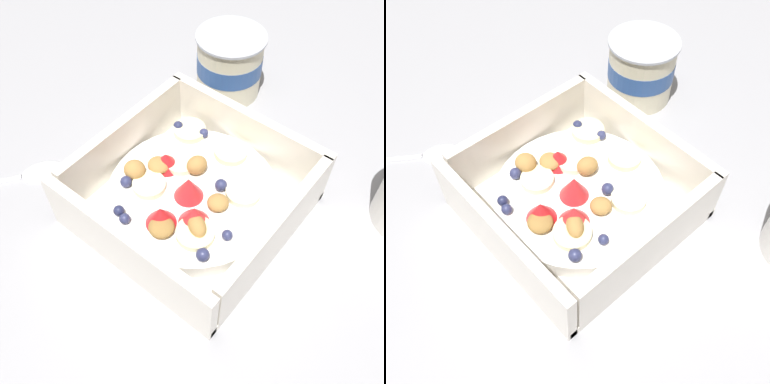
{
  "view_description": "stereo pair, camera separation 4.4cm",
  "coord_description": "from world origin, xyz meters",
  "views": [
    {
      "loc": [
        0.17,
        -0.21,
        0.38
      ],
      "look_at": [
        0.0,
        -0.0,
        0.03
      ],
      "focal_mm": 42.28,
      "sensor_mm": 36.0,
      "label": 1
    },
    {
      "loc": [
        0.2,
        -0.18,
        0.38
      ],
      "look_at": [
        0.0,
        -0.0,
        0.03
      ],
      "focal_mm": 42.28,
      "sensor_mm": 36.0,
      "label": 2
    }
  ],
  "objects": [
    {
      "name": "ground_plane",
      "position": [
        0.0,
        0.0,
        0.0
      ],
      "size": [
        2.4,
        2.4,
        0.0
      ],
      "primitive_type": "plane",
      "color": "#9E9EA3"
    },
    {
      "name": "fruit_bowl",
      "position": [
        -0.0,
        -0.0,
        0.02
      ],
      "size": [
        0.2,
        0.2,
        0.07
      ],
      "color": "white",
      "rests_on": "ground"
    },
    {
      "name": "spoon",
      "position": [
        -0.17,
        -0.09,
        0.0
      ],
      "size": [
        0.11,
        0.15,
        0.01
      ],
      "color": "silver",
      "rests_on": "ground"
    },
    {
      "name": "yogurt_cup",
      "position": [
        -0.08,
        0.17,
        0.04
      ],
      "size": [
        0.08,
        0.08,
        0.08
      ],
      "color": "beige",
      "rests_on": "ground"
    }
  ]
}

